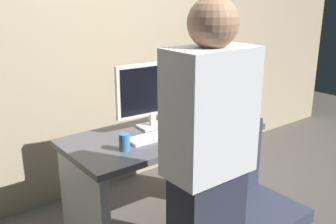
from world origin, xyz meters
name	(u,v)px	position (x,y,z in m)	size (l,w,h in m)	color
wall_back	(96,12)	(0.00, 0.89, 1.50)	(6.40, 0.10, 3.00)	tan
desk	(164,163)	(0.00, 0.00, 0.51)	(1.35, 0.65, 0.74)	#4C4C51
office_chair	(249,213)	(0.08, -0.71, 0.43)	(0.52, 0.52, 0.94)	black
person_at_desk	(208,174)	(-0.34, -0.80, 0.84)	(0.40, 0.24, 1.64)	#262838
monitor	(152,92)	(-0.01, 0.12, 1.00)	(0.54, 0.16, 0.46)	silver
keyboard	(158,136)	(-0.09, -0.07, 0.75)	(0.43, 0.13, 0.02)	white
mouse	(196,125)	(0.22, -0.08, 0.76)	(0.06, 0.10, 0.03)	white
cup_near_keyboard	(124,142)	(-0.38, -0.12, 0.80)	(0.07, 0.07, 0.10)	#3372B2
book_stack	(196,104)	(0.44, 0.16, 0.82)	(0.22, 0.18, 0.15)	white
cell_phone	(225,123)	(0.45, -0.13, 0.75)	(0.07, 0.14, 0.01)	black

